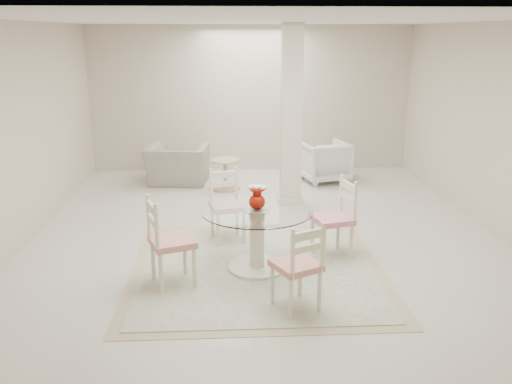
{
  "coord_description": "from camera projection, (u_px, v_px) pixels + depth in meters",
  "views": [
    {
      "loc": [
        -0.47,
        -6.73,
        2.56
      ],
      "look_at": [
        -0.15,
        -0.96,
        0.85
      ],
      "focal_mm": 38.0,
      "sensor_mm": 36.0,
      "label": 1
    }
  ],
  "objects": [
    {
      "name": "dining_table",
      "position": [
        257.0,
        239.0,
        5.97
      ],
      "size": [
        1.23,
        1.23,
        0.71
      ],
      "rotation": [
        0.0,
        0.0,
        0.34
      ],
      "color": "beige",
      "rests_on": "ground"
    },
    {
      "name": "dining_chair_north",
      "position": [
        226.0,
        199.0,
        6.83
      ],
      "size": [
        0.49,
        0.49,
        1.01
      ],
      "rotation": [
        0.0,
        0.0,
        0.25
      ],
      "color": "#EFE6C4",
      "rests_on": "ground"
    },
    {
      "name": "recliner_taupe",
      "position": [
        178.0,
        164.0,
        9.49
      ],
      "size": [
        1.13,
        1.02,
        0.67
      ],
      "primitive_type": "imported",
      "rotation": [
        0.0,
        0.0,
        3.03
      ],
      "color": "#A19685",
      "rests_on": "ground"
    },
    {
      "name": "armchair_white",
      "position": [
        324.0,
        161.0,
        9.61
      ],
      "size": [
        0.94,
        0.95,
        0.72
      ],
      "primitive_type": "imported",
      "rotation": [
        0.0,
        0.0,
        3.39
      ],
      "color": "white",
      "rests_on": "ground"
    },
    {
      "name": "dining_chair_west",
      "position": [
        165.0,
        235.0,
        5.54
      ],
      "size": [
        0.55,
        0.55,
        1.07
      ],
      "rotation": [
        0.0,
        0.0,
        1.93
      ],
      "color": "#F4EDC8",
      "rests_on": "ground"
    },
    {
      "name": "dining_chair_east",
      "position": [
        338.0,
        212.0,
        6.29
      ],
      "size": [
        0.51,
        0.51,
        1.05
      ],
      "rotation": [
        0.0,
        0.0,
        -1.31
      ],
      "color": "#F2EAC7",
      "rests_on": "ground"
    },
    {
      "name": "column",
      "position": [
        291.0,
        117.0,
        8.08
      ],
      "size": [
        0.3,
        0.3,
        2.7
      ],
      "primitive_type": "cube",
      "color": "beige",
      "rests_on": "ground"
    },
    {
      "name": "side_table",
      "position": [
        225.0,
        176.0,
        9.13
      ],
      "size": [
        0.49,
        0.49,
        0.51
      ],
      "color": "tan",
      "rests_on": "ground"
    },
    {
      "name": "room_shell",
      "position": [
        264.0,
        92.0,
        6.67
      ],
      "size": [
        6.02,
        7.02,
        2.71
      ],
      "color": "beige",
      "rests_on": "ground"
    },
    {
      "name": "red_vase",
      "position": [
        257.0,
        198.0,
        5.84
      ],
      "size": [
        0.21,
        0.18,
        0.27
      ],
      "color": "#A11204",
      "rests_on": "dining_table"
    },
    {
      "name": "ground",
      "position": [
        263.0,
        233.0,
        7.19
      ],
      "size": [
        7.0,
        7.0,
        0.0
      ],
      "primitive_type": "plane",
      "color": "silver",
      "rests_on": "ground"
    },
    {
      "name": "dining_chair_south",
      "position": [
        300.0,
        260.0,
        5.04
      ],
      "size": [
        0.53,
        0.53,
        0.99
      ],
      "rotation": [
        0.0,
        0.0,
        3.61
      ],
      "color": "#F0E9C5",
      "rests_on": "ground"
    },
    {
      "name": "area_rug",
      "position": [
        257.0,
        269.0,
        6.08
      ],
      "size": [
        2.81,
        2.81,
        0.02
      ],
      "color": "tan",
      "rests_on": "ground"
    }
  ]
}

